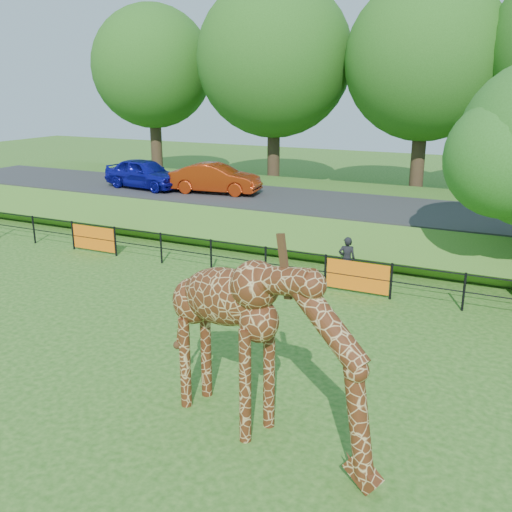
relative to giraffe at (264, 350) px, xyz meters
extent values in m
plane|color=#245715|center=(-3.53, -0.30, -1.68)|extent=(90.00, 90.00, 0.00)
cube|color=#245715|center=(-3.53, 15.20, -1.03)|extent=(40.00, 9.00, 1.30)
cube|color=#2D2D30|center=(-3.53, 13.70, -0.32)|extent=(40.00, 5.00, 0.12)
imported|color=#1516AA|center=(-12.16, 13.16, 0.41)|extent=(4.16, 2.14, 1.35)
imported|color=#A02B0B|center=(-8.63, 13.51, 0.38)|extent=(4.07, 1.92, 1.29)
imported|color=black|center=(-1.15, 8.65, -0.95)|extent=(0.61, 0.48, 1.46)
sphere|color=#285F1A|center=(3.05, 8.61, 2.44)|extent=(3.22, 3.22, 3.22)
cylinder|color=#362518|center=(-17.53, 21.70, 0.82)|extent=(0.70, 0.70, 5.00)
sphere|color=#215216|center=(-17.53, 21.70, 5.30)|extent=(7.20, 7.20, 7.20)
cylinder|color=#362518|center=(-9.53, 21.70, 0.82)|extent=(0.70, 0.70, 5.00)
sphere|color=#215216|center=(-9.53, 21.70, 5.63)|extent=(8.40, 8.40, 8.40)
cylinder|color=#362518|center=(-1.53, 21.70, 0.82)|extent=(0.70, 0.70, 5.00)
sphere|color=#215216|center=(-1.53, 21.70, 5.46)|extent=(7.80, 7.80, 7.80)
camera|label=1|loc=(3.71, -7.98, 4.34)|focal=40.00mm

